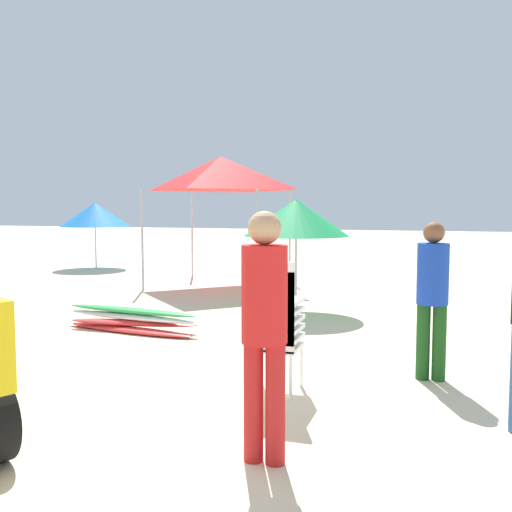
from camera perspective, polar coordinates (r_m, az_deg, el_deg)
name	(u,v)px	position (r m, az deg, el deg)	size (l,w,h in m)	color
ground	(68,406)	(5.69, -17.93, -13.79)	(80.00, 80.00, 0.00)	beige
stacked_plastic_chairs	(273,317)	(5.56, 1.63, -6.03)	(0.48, 0.48, 1.29)	white
surfboard_pile	(131,320)	(8.65, -12.13, -6.16)	(2.29, 0.73, 0.32)	red
lifeguard_near_left	(264,319)	(4.04, 0.83, -6.19)	(0.32, 0.32, 1.77)	red
lifeguard_near_center	(432,290)	(6.25, 16.90, -3.22)	(0.32, 0.32, 1.64)	#194C19
popup_canopy	(220,174)	(13.25, -3.52, 8.05)	(2.62, 2.62, 2.92)	#B2B2B7
beach_umbrella_left	(95,215)	(17.64, -15.50, 3.94)	(2.00, 2.00, 1.91)	beige
beach_umbrella_mid	(296,218)	(9.94, 3.96, 3.78)	(1.81, 1.81, 1.93)	beige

